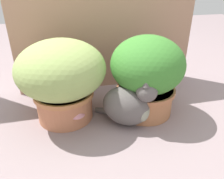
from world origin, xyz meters
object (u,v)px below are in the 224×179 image
grass_planter (62,77)px  mushroom_ornament_pink (77,113)px  cat (129,105)px  leafy_planter (147,74)px

grass_planter → mushroom_ornament_pink: (0.06, -0.12, -0.17)m
cat → mushroom_ornament_pink: bearing=173.0°
mushroom_ornament_pink → grass_planter: bearing=115.6°
leafy_planter → cat: (-0.13, -0.10, -0.13)m
cat → mushroom_ornament_pink: (-0.28, 0.03, -0.03)m
grass_planter → leafy_planter: bearing=-6.1°
cat → mushroom_ornament_pink: cat is taller
grass_planter → leafy_planter: (0.47, -0.05, -0.01)m
cat → grass_planter: bearing=155.7°
grass_planter → cat: (0.33, -0.15, -0.14)m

